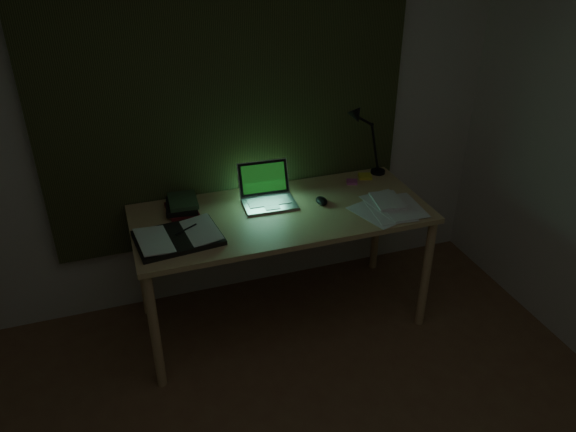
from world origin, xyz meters
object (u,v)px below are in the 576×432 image
at_px(desk, 282,267).
at_px(open_textbook, 178,237).
at_px(book_stack, 182,205).
at_px(desk_lamp, 381,137).
at_px(loose_papers, 377,201).
at_px(laptop, 269,188).

distance_m(desk, open_textbook, 0.75).
relative_size(open_textbook, book_stack, 2.07).
xyz_separation_m(book_stack, desk_lamp, (1.32, 0.11, 0.21)).
distance_m(open_textbook, desk_lamp, 1.47).
bearing_deg(desk_lamp, open_textbook, -164.53).
bearing_deg(loose_papers, book_stack, 166.96).
bearing_deg(book_stack, desk, -19.00).
bearing_deg(laptop, desk, -65.86).
relative_size(desk, open_textbook, 3.89).
distance_m(desk, book_stack, 0.72).
bearing_deg(open_textbook, desk, 4.68).
xyz_separation_m(desk, loose_papers, (0.58, -0.07, 0.40)).
relative_size(open_textbook, loose_papers, 1.15).
xyz_separation_m(open_textbook, loose_papers, (1.20, 0.05, -0.01)).
xyz_separation_m(desk, book_stack, (-0.54, 0.19, 0.43)).
height_order(laptop, open_textbook, laptop).
bearing_deg(desk, open_textbook, -169.12).
height_order(open_textbook, desk_lamp, desk_lamp).
bearing_deg(desk_lamp, laptop, -167.54).
xyz_separation_m(loose_papers, desk_lamp, (0.19, 0.37, 0.24)).
xyz_separation_m(desk, desk_lamp, (0.77, 0.30, 0.65)).
bearing_deg(open_textbook, loose_papers, -4.04).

